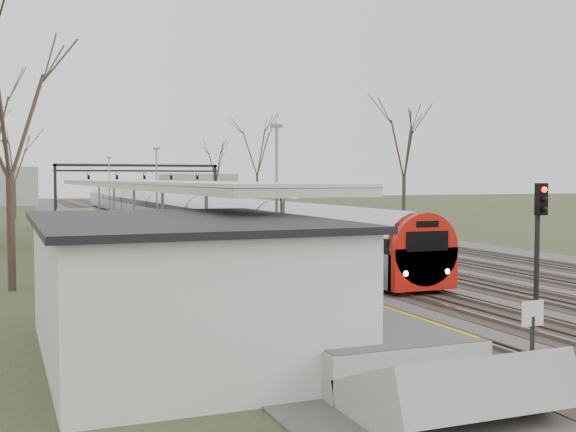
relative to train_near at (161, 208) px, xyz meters
name	(u,v)px	position (x,y,z in m)	size (l,w,h in m)	color
track_bed	(198,224)	(2.76, -2.76, -1.42)	(24.00, 160.00, 0.22)	#474442
platform	(125,237)	(-6.55, -20.26, -0.98)	(3.50, 69.00, 1.00)	#9E9B93
canopy	(137,184)	(-6.55, -24.78, 2.45)	(4.10, 50.00, 3.11)	slate
station_building	(177,290)	(-10.00, -49.76, 0.12)	(6.00, 9.00, 3.20)	silver
signal_gantry	(139,173)	(2.79, 27.23, 3.43)	(21.00, 0.59, 6.08)	black
tree_west_near	(8,96)	(-13.50, -37.76, 5.81)	(5.00, 5.00, 10.30)	#2D231C
tree_east_far	(404,141)	(16.50, -15.76, 5.81)	(5.00, 5.00, 10.30)	#2D231C
train_near	(161,208)	(0.00, 0.00, 0.00)	(2.62, 90.21, 3.05)	#B3B6BE
train_far	(175,200)	(7.00, 25.19, 0.00)	(2.62, 45.21, 3.05)	#B3B6BE
passenger	(318,274)	(-6.72, -50.54, 0.46)	(0.68, 0.45, 1.87)	navy
signal_post	(539,227)	(1.75, -48.51, 1.25)	(0.35, 0.45, 4.10)	black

